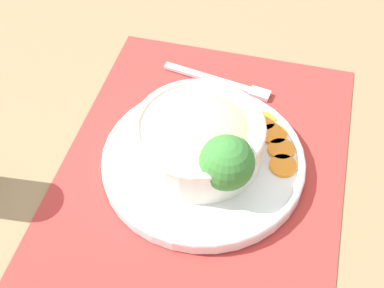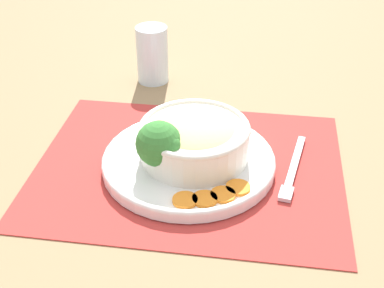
{
  "view_description": "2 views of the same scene",
  "coord_description": "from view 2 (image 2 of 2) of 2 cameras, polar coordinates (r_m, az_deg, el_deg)",
  "views": [
    {
      "loc": [
        0.45,
        0.12,
        0.6
      ],
      "look_at": [
        -0.0,
        -0.02,
        0.04
      ],
      "focal_mm": 50.0,
      "sensor_mm": 36.0,
      "label": 1
    },
    {
      "loc": [
        -0.14,
        0.7,
        0.53
      ],
      "look_at": [
        -0.01,
        0.01,
        0.06
      ],
      "focal_mm": 50.0,
      "sensor_mm": 36.0,
      "label": 2
    }
  ],
  "objects": [
    {
      "name": "bowl",
      "position": [
        0.87,
        0.26,
        0.68
      ],
      "size": [
        0.18,
        0.18,
        0.07
      ],
      "color": "silver",
      "rests_on": "plate"
    },
    {
      "name": "carrot_slice_far",
      "position": [
        0.8,
        3.32,
        -5.41
      ],
      "size": [
        0.04,
        0.04,
        0.01
      ],
      "color": "orange",
      "rests_on": "plate"
    },
    {
      "name": "water_glass",
      "position": [
        1.15,
        -4.24,
        9.2
      ],
      "size": [
        0.07,
        0.07,
        0.12
      ],
      "color": "silver",
      "rests_on": "ground_plane"
    },
    {
      "name": "fork",
      "position": [
        0.88,
        10.61,
        -3.06
      ],
      "size": [
        0.04,
        0.18,
        0.01
      ],
      "rotation": [
        0.0,
        0.0,
        -0.13
      ],
      "color": "silver",
      "rests_on": "placemat"
    },
    {
      "name": "carrot_slice_near",
      "position": [
        0.79,
        -0.75,
        -6.0
      ],
      "size": [
        0.04,
        0.04,
        0.01
      ],
      "color": "orange",
      "rests_on": "plate"
    },
    {
      "name": "ground_plane",
      "position": [
        0.89,
        -0.36,
        -2.58
      ],
      "size": [
        4.0,
        4.0,
        0.0
      ],
      "primitive_type": "plane",
      "color": "#8C704C"
    },
    {
      "name": "placemat",
      "position": [
        0.89,
        -0.36,
        -2.48
      ],
      "size": [
        0.52,
        0.42,
        0.0
      ],
      "color": "#B2332D",
      "rests_on": "ground_plane"
    },
    {
      "name": "plate",
      "position": [
        0.88,
        -0.36,
        -1.78
      ],
      "size": [
        0.29,
        0.29,
        0.02
      ],
      "color": "white",
      "rests_on": "placemat"
    },
    {
      "name": "broccoli_floret",
      "position": [
        0.83,
        -3.52,
        -0.01
      ],
      "size": [
        0.07,
        0.07,
        0.09
      ],
      "color": "#759E51",
      "rests_on": "plate"
    },
    {
      "name": "carrot_slice_middle",
      "position": [
        0.79,
        1.37,
        -5.88
      ],
      "size": [
        0.04,
        0.04,
        0.01
      ],
      "color": "orange",
      "rests_on": "plate"
    },
    {
      "name": "carrot_slice_extra",
      "position": [
        0.82,
        4.94,
        -4.64
      ],
      "size": [
        0.04,
        0.04,
        0.01
      ],
      "color": "orange",
      "rests_on": "plate"
    }
  ]
}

